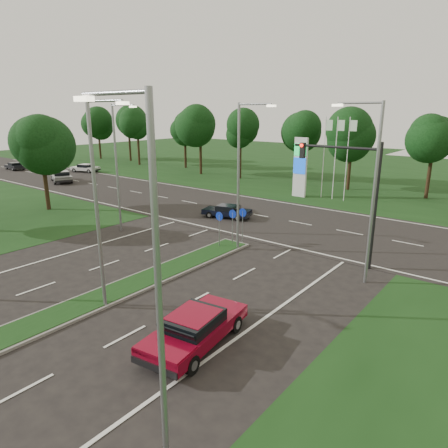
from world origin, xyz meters
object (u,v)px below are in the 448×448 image
Objects in this scene: navy_sedan at (227,211)px; far_car_b at (85,168)px; far_car_c at (15,166)px; far_car_d at (36,161)px; far_car_a at (61,176)px; red_sedan at (195,328)px.

far_car_b is (-31.75, 7.29, 0.05)m from navy_sedan.
far_car_d is at bearing 37.32° from far_car_c.
far_car_a is at bearing -91.57° from far_car_c.
red_sedan is 48.01m from far_car_b.
red_sedan is at bearing -160.59° from navy_sedan.
far_car_b is at bearing -59.82° from far_car_c.
far_car_d is (-3.29, 4.92, -0.01)m from far_car_c.
far_car_b is 11.63m from far_car_c.
far_car_c is at bearing 99.11° from far_car_b.
far_car_a is 15.54m from far_car_c.
far_car_b reaches higher than navy_sedan.
navy_sedan is (-10.56, 15.39, -0.13)m from red_sedan.
far_car_a reaches higher than far_car_b.
far_car_b reaches higher than far_car_c.
navy_sedan is 1.10× the size of far_car_d.
navy_sedan is at bearing -120.44° from far_car_b.
far_car_c is 1.03× the size of far_car_d.
far_car_b is 1.15× the size of far_car_d.
far_car_c is at bearing 153.42° from red_sedan.
far_car_b is (-5.08, 6.60, -0.11)m from far_car_a.
far_car_c is (-10.40, -5.21, -0.04)m from far_car_b.
far_car_d is at bearing 66.18° from navy_sedan.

